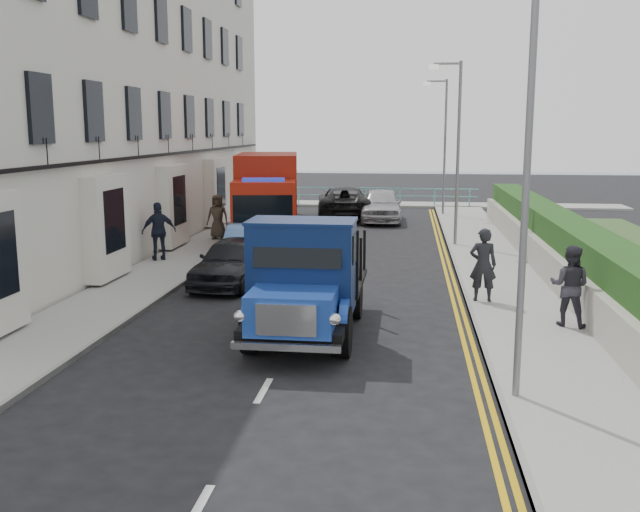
% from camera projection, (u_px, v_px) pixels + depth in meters
% --- Properties ---
extents(ground, '(120.00, 120.00, 0.00)m').
position_uv_depth(ground, '(283.00, 355.00, 14.42)').
color(ground, black).
rests_on(ground, ground).
extents(pavement_west, '(2.40, 38.00, 0.12)m').
position_uv_depth(pavement_west, '(176.00, 264.00, 23.82)').
color(pavement_west, gray).
rests_on(pavement_west, ground).
extents(pavement_east, '(2.60, 38.00, 0.12)m').
position_uv_depth(pavement_east, '(497.00, 271.00, 22.56)').
color(pavement_east, gray).
rests_on(pavement_east, ground).
extents(promenade, '(30.00, 2.50, 0.12)m').
position_uv_depth(promenade, '(366.00, 204.00, 42.74)').
color(promenade, gray).
rests_on(promenade, ground).
extents(sea_plane, '(120.00, 120.00, 0.00)m').
position_uv_depth(sea_plane, '(384.00, 173.00, 73.04)').
color(sea_plane, slate).
rests_on(sea_plane, ground).
extents(terrace_west, '(6.31, 30.20, 14.25)m').
position_uv_depth(terrace_west, '(95.00, 58.00, 26.99)').
color(terrace_west, beige).
rests_on(terrace_west, ground).
extents(garden_east, '(1.45, 28.00, 1.75)m').
position_uv_depth(garden_east, '(561.00, 247.00, 22.19)').
color(garden_east, '#B2AD9E').
rests_on(garden_east, ground).
extents(seafront_railing, '(13.00, 0.08, 1.11)m').
position_uv_depth(seafront_railing, '(366.00, 197.00, 41.86)').
color(seafront_railing, '#59B2A5').
rests_on(seafront_railing, ground).
extents(lamp_near, '(1.23, 0.18, 7.00)m').
position_uv_depth(lamp_near, '(519.00, 162.00, 11.26)').
color(lamp_near, slate).
rests_on(lamp_near, ground).
extents(lamp_mid, '(1.23, 0.18, 7.00)m').
position_uv_depth(lamp_mid, '(455.00, 143.00, 26.89)').
color(lamp_mid, slate).
rests_on(lamp_mid, ground).
extents(lamp_far, '(1.23, 0.18, 7.00)m').
position_uv_depth(lamp_far, '(443.00, 139.00, 36.66)').
color(lamp_far, slate).
rests_on(lamp_far, ground).
extents(bedford_lorry, '(2.29, 5.58, 2.62)m').
position_uv_depth(bedford_lorry, '(304.00, 287.00, 15.12)').
color(bedford_lorry, black).
rests_on(bedford_lorry, ground).
extents(red_lorry, '(3.28, 7.02, 3.54)m').
position_uv_depth(red_lorry, '(267.00, 197.00, 27.94)').
color(red_lorry, black).
rests_on(red_lorry, ground).
extents(parked_car_front, '(2.01, 4.25, 1.41)m').
position_uv_depth(parked_car_front, '(233.00, 261.00, 20.82)').
color(parked_car_front, black).
rests_on(parked_car_front, ground).
extents(parked_car_mid, '(1.84, 4.44, 1.43)m').
position_uv_depth(parked_car_mid, '(250.00, 248.00, 23.13)').
color(parked_car_mid, '#6392D4').
rests_on(parked_car_mid, ground).
extents(parked_car_rear, '(2.33, 5.35, 1.53)m').
position_uv_depth(parked_car_rear, '(263.00, 219.00, 30.08)').
color(parked_car_rear, silver).
rests_on(parked_car_rear, ground).
extents(seafront_car_left, '(3.31, 6.04, 1.60)m').
position_uv_depth(seafront_car_left, '(344.00, 202.00, 36.59)').
color(seafront_car_left, black).
rests_on(seafront_car_left, ground).
extents(seafront_car_right, '(2.09, 4.87, 1.64)m').
position_uv_depth(seafront_car_right, '(381.00, 205.00, 35.01)').
color(seafront_car_right, '#B0B0B5').
rests_on(seafront_car_right, ground).
extents(pedestrian_east_near, '(0.71, 0.48, 1.90)m').
position_uv_depth(pedestrian_east_near, '(483.00, 265.00, 18.31)').
color(pedestrian_east_near, black).
rests_on(pedestrian_east_near, pavement_east).
extents(pedestrian_east_far, '(1.09, 0.98, 1.84)m').
position_uv_depth(pedestrian_east_far, '(570.00, 286.00, 16.01)').
color(pedestrian_east_far, '#312E38').
rests_on(pedestrian_east_far, pavement_east).
extents(pedestrian_west_near, '(1.24, 0.99, 1.97)m').
position_uv_depth(pedestrian_west_near, '(159.00, 231.00, 24.07)').
color(pedestrian_west_near, black).
rests_on(pedestrian_west_near, pavement_west).
extents(pedestrian_west_far, '(0.89, 0.59, 1.80)m').
position_uv_depth(pedestrian_west_far, '(218.00, 217.00, 28.74)').
color(pedestrian_west_far, '#3E372D').
rests_on(pedestrian_west_far, pavement_west).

